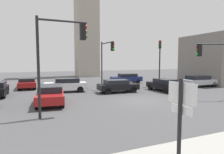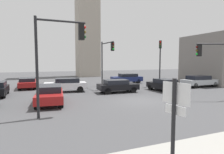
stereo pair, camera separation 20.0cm
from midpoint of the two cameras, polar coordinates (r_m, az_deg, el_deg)
ground_plane at (r=16.23m, az=8.32°, el=-7.13°), size 97.60×97.60×0.00m
direction_sign at (r=5.04m, az=18.74°, el=-12.37°), size 0.21×0.77×2.79m
traffic_light_0 at (r=25.53m, az=13.96°, el=6.42°), size 0.46×0.48×5.98m
traffic_light_1 at (r=11.76m, az=-15.80°, el=8.65°), size 2.99×0.33×5.88m
traffic_light_2 at (r=18.67m, az=28.75°, el=4.99°), size 3.26×1.47×4.98m
traffic_light_3 at (r=23.66m, az=-1.90°, el=6.74°), size 0.48×3.52×5.85m
car_0 at (r=21.09m, az=-13.96°, el=-2.27°), size 4.58×2.28×1.49m
car_2 at (r=15.74m, az=-18.37°, el=-4.88°), size 2.41×4.80×1.43m
car_3 at (r=26.96m, az=24.47°, el=-1.04°), size 4.76×2.00×1.48m
car_4 at (r=25.53m, az=-24.37°, el=-1.52°), size 2.06×4.82×1.31m
car_5 at (r=28.67m, az=4.20°, el=-0.33°), size 4.67×2.04×1.45m
car_6 at (r=21.88m, az=15.10°, el=-2.22°), size 2.04×4.17×1.37m
car_8 at (r=20.19m, az=1.39°, el=-2.61°), size 4.29×2.02×1.37m
building_flank at (r=34.37m, az=30.45°, el=4.55°), size 11.02×8.00×7.14m
skyline_tower at (r=43.82m, az=-7.89°, el=21.13°), size 4.54×4.54×31.33m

